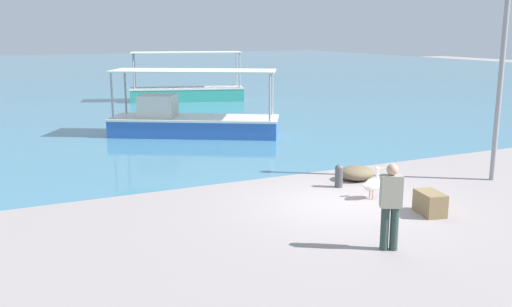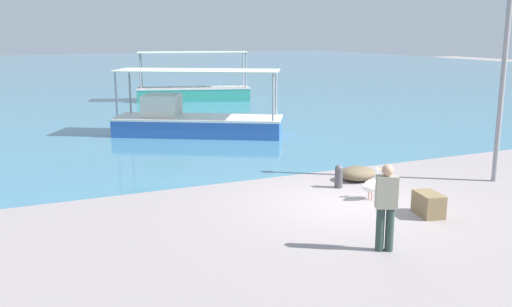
# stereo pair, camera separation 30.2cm
# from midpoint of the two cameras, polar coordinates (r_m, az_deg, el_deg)

# --- Properties ---
(ground) EXTENTS (120.00, 120.00, 0.00)m
(ground) POSITION_cam_midpoint_polar(r_m,az_deg,el_deg) (14.02, 8.32, -4.96)
(ground) COLOR gray
(harbor_water) EXTENTS (110.00, 90.00, 0.00)m
(harbor_water) POSITION_cam_midpoint_polar(r_m,az_deg,el_deg) (59.69, -18.52, 7.67)
(harbor_water) COLOR teal
(harbor_water) RESTS_ON ground
(fishing_boat_near_right) EXTENTS (6.72, 5.06, 2.59)m
(fishing_boat_near_right) POSITION_cam_midpoint_polar(r_m,az_deg,el_deg) (22.90, -6.99, 3.36)
(fishing_boat_near_right) COLOR #3161B9
(fishing_boat_near_right) RESTS_ON harbor_water
(fishing_boat_far_right) EXTENTS (6.80, 3.42, 2.86)m
(fishing_boat_far_right) POSITION_cam_midpoint_polar(r_m,az_deg,el_deg) (34.22, -7.14, 6.21)
(fishing_boat_far_right) COLOR teal
(fishing_boat_far_right) RESTS_ON harbor_water
(pelican) EXTENTS (0.80, 0.38, 0.80)m
(pelican) POSITION_cam_midpoint_polar(r_m,az_deg,el_deg) (14.41, 10.99, -3.03)
(pelican) COLOR #E0997A
(pelican) RESTS_ON ground
(lamp_post) EXTENTS (0.28, 0.28, 5.89)m
(lamp_post) POSITION_cam_midpoint_polar(r_m,az_deg,el_deg) (16.81, 22.93, 8.53)
(lamp_post) COLOR gray
(lamp_post) RESTS_ON ground
(mooring_bollard) EXTENTS (0.22, 0.22, 0.62)m
(mooring_bollard) POSITION_cam_midpoint_polar(r_m,az_deg,el_deg) (15.33, 7.73, -2.15)
(mooring_bollard) COLOR #47474C
(mooring_bollard) RESTS_ON ground
(fisherman_standing) EXTENTS (0.46, 0.38, 1.69)m
(fisherman_standing) POSITION_cam_midpoint_polar(r_m,az_deg,el_deg) (11.03, 12.55, -4.97)
(fisherman_standing) COLOR #2C413A
(fisherman_standing) RESTS_ON ground
(net_pile) EXTENTS (1.02, 0.87, 0.40)m
(net_pile) POSITION_cam_midpoint_polar(r_m,az_deg,el_deg) (16.18, 9.52, -1.93)
(net_pile) COLOR brown
(net_pile) RESTS_ON ground
(cargo_crate) EXTENTS (0.63, 0.86, 0.52)m
(cargo_crate) POSITION_cam_midpoint_polar(r_m,az_deg,el_deg) (13.55, 16.39, -4.79)
(cargo_crate) COLOR olive
(cargo_crate) RESTS_ON ground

